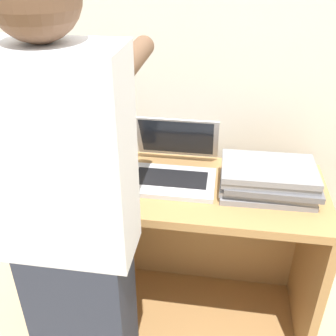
{
  "coord_description": "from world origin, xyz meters",
  "views": [
    {
      "loc": [
        0.2,
        -1.12,
        1.66
      ],
      "look_at": [
        0.0,
        0.18,
        0.9
      ],
      "focal_mm": 42.0,
      "sensor_mm": 36.0,
      "label": 1
    }
  ],
  "objects_px": {
    "laptop_stack_right": "(268,179)",
    "laptop_open": "(173,166)",
    "person": "(74,238)",
    "laptop_stack_left": "(79,164)"
  },
  "relations": [
    {
      "from": "laptop_stack_right",
      "to": "person",
      "type": "distance_m",
      "value": 0.79
    },
    {
      "from": "laptop_open",
      "to": "laptop_stack_left",
      "type": "xyz_separation_m",
      "value": [
        -0.4,
        -0.06,
        0.01
      ]
    },
    {
      "from": "laptop_open",
      "to": "laptop_stack_left",
      "type": "height_order",
      "value": "laptop_open"
    },
    {
      "from": "laptop_open",
      "to": "person",
      "type": "height_order",
      "value": "person"
    },
    {
      "from": "laptop_stack_left",
      "to": "person",
      "type": "bearing_deg",
      "value": -72.02
    },
    {
      "from": "laptop_stack_left",
      "to": "laptop_stack_right",
      "type": "height_order",
      "value": "same"
    },
    {
      "from": "laptop_open",
      "to": "person",
      "type": "xyz_separation_m",
      "value": [
        -0.25,
        -0.52,
        0.01
      ]
    },
    {
      "from": "laptop_stack_right",
      "to": "laptop_open",
      "type": "bearing_deg",
      "value": 171.39
    },
    {
      "from": "laptop_stack_left",
      "to": "person",
      "type": "xyz_separation_m",
      "value": [
        0.15,
        -0.46,
        0.0
      ]
    },
    {
      "from": "laptop_open",
      "to": "laptop_stack_right",
      "type": "height_order",
      "value": "laptop_open"
    }
  ]
}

